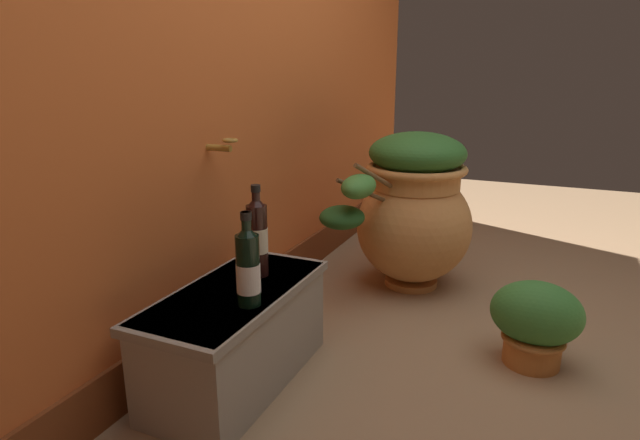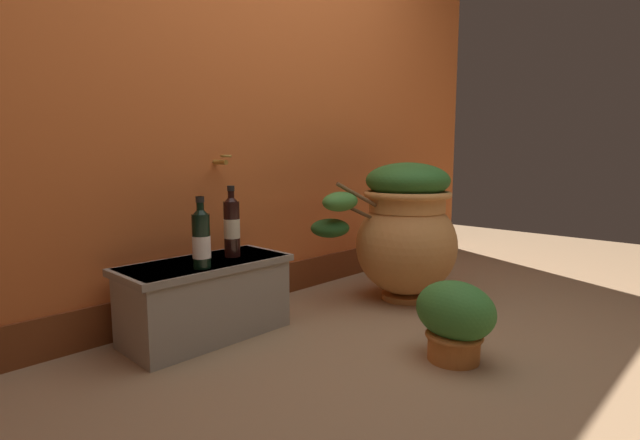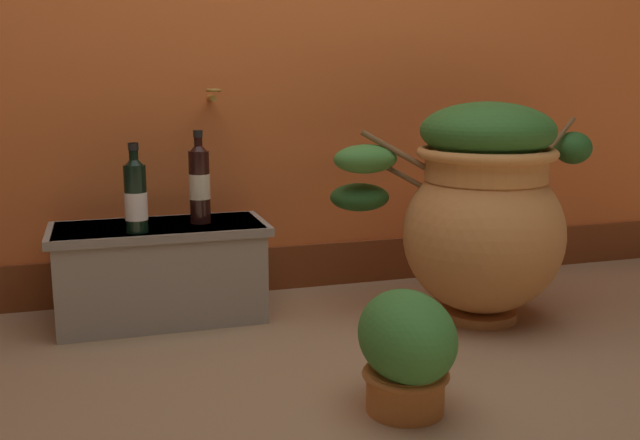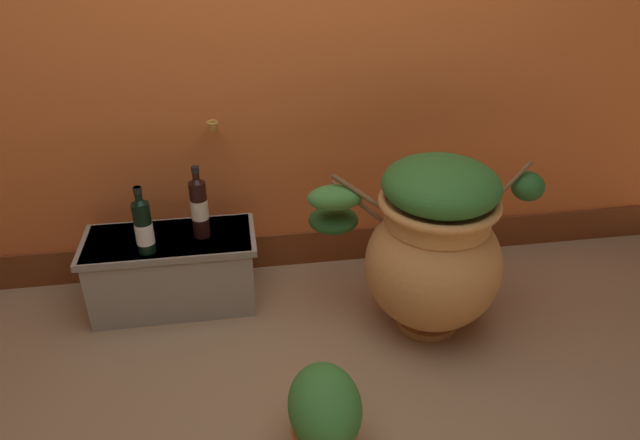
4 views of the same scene
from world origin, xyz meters
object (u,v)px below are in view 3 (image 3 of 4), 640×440
(terracotta_urn, at_px, (481,209))
(potted_shrub, at_px, (406,348))
(wine_bottle_left, at_px, (199,181))
(wine_bottle_middle, at_px, (136,195))

(terracotta_urn, distance_m, potted_shrub, 0.84)
(terracotta_urn, height_order, wine_bottle_left, terracotta_urn)
(terracotta_urn, distance_m, wine_bottle_left, 0.99)
(wine_bottle_left, bearing_deg, wine_bottle_middle, -156.04)
(terracotta_urn, height_order, potted_shrub, terracotta_urn)
(wine_bottle_left, bearing_deg, terracotta_urn, -18.91)
(terracotta_urn, relative_size, wine_bottle_left, 3.00)
(terracotta_urn, bearing_deg, potted_shrub, -132.15)
(wine_bottle_left, distance_m, potted_shrub, 1.05)
(potted_shrub, bearing_deg, wine_bottle_left, 113.01)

